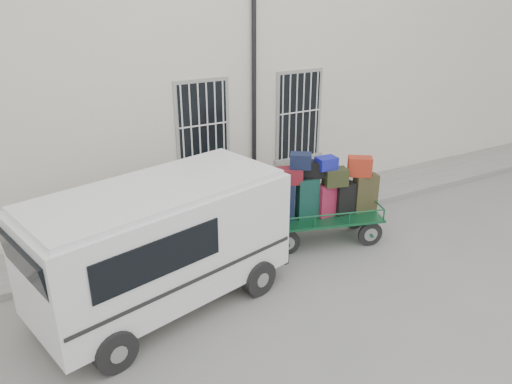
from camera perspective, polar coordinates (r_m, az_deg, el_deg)
name	(u,v)px	position (r m, az deg, el deg)	size (l,w,h in m)	color
ground	(281,265)	(10.55, 2.86, -8.31)	(80.00, 80.00, 0.00)	slate
building	(179,79)	(14.22, -8.76, 12.62)	(24.00, 5.15, 6.00)	beige
sidewalk	(234,221)	(12.21, -2.51, -3.33)	(24.00, 1.70, 0.15)	slate
luggage_cart	(322,196)	(11.08, 7.60, -0.50)	(2.97, 1.78, 2.13)	black
van	(160,240)	(8.85, -10.94, -5.38)	(4.91, 2.98, 2.31)	white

